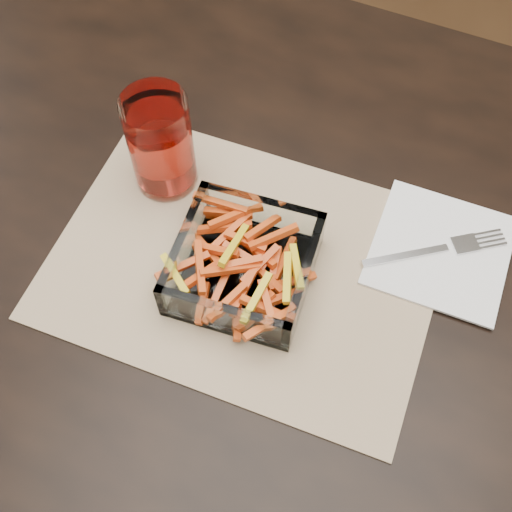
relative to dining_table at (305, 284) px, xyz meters
The scene contains 6 objects.
dining_table is the anchor object (origin of this frame).
placemat 0.12m from the dining_table, 144.19° to the right, with size 0.45×0.33×0.00m, color tan.
glass_bowl 0.14m from the dining_table, 132.08° to the right, with size 0.17×0.17×0.06m.
tumbler 0.26m from the dining_table, behind, with size 0.08×0.08×0.14m.
napkin 0.18m from the dining_table, 23.48° to the left, with size 0.16×0.16×0.00m, color white.
fork 0.18m from the dining_table, 23.27° to the left, with size 0.15×0.12×0.00m.
Camera 1 is at (0.10, -0.38, 1.42)m, focal length 45.00 mm.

